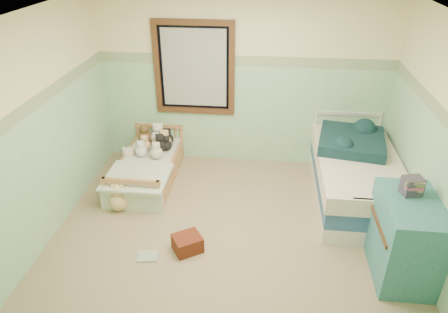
# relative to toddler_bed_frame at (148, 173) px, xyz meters

# --- Properties ---
(floor) EXTENTS (4.20, 3.60, 0.02)m
(floor) POSITION_rel_toddler_bed_frame_xyz_m (1.29, -1.05, -0.11)
(floor) COLOR olive
(floor) RESTS_ON ground
(ceiling) EXTENTS (4.20, 3.60, 0.02)m
(ceiling) POSITION_rel_toddler_bed_frame_xyz_m (1.29, -1.05, 2.41)
(ceiling) COLOR silver
(ceiling) RESTS_ON wall_back
(wall_back) EXTENTS (4.20, 0.04, 2.50)m
(wall_back) POSITION_rel_toddler_bed_frame_xyz_m (1.29, 0.75, 1.15)
(wall_back) COLOR beige
(wall_back) RESTS_ON floor
(wall_front) EXTENTS (4.20, 0.04, 2.50)m
(wall_front) POSITION_rel_toddler_bed_frame_xyz_m (1.29, -2.85, 1.15)
(wall_front) COLOR beige
(wall_front) RESTS_ON floor
(wall_left) EXTENTS (0.04, 3.60, 2.50)m
(wall_left) POSITION_rel_toddler_bed_frame_xyz_m (-0.81, -1.05, 1.15)
(wall_left) COLOR beige
(wall_left) RESTS_ON floor
(wall_right) EXTENTS (0.04, 3.60, 2.50)m
(wall_right) POSITION_rel_toddler_bed_frame_xyz_m (3.39, -1.05, 1.15)
(wall_right) COLOR beige
(wall_right) RESTS_ON floor
(wainscot_mint) EXTENTS (4.20, 0.01, 1.50)m
(wainscot_mint) POSITION_rel_toddler_bed_frame_xyz_m (1.29, 0.74, 0.65)
(wainscot_mint) COLOR #7BB782
(wainscot_mint) RESTS_ON floor
(border_strip) EXTENTS (4.20, 0.01, 0.15)m
(border_strip) POSITION_rel_toddler_bed_frame_xyz_m (1.29, 0.74, 1.48)
(border_strip) COLOR #4F744D
(border_strip) RESTS_ON wall_back
(window_frame) EXTENTS (1.16, 0.06, 1.36)m
(window_frame) POSITION_rel_toddler_bed_frame_xyz_m (0.59, 0.71, 1.35)
(window_frame) COLOR #402613
(window_frame) RESTS_ON wall_back
(window_blinds) EXTENTS (0.92, 0.01, 1.12)m
(window_blinds) POSITION_rel_toddler_bed_frame_xyz_m (0.59, 0.72, 1.35)
(window_blinds) COLOR #B8B8B2
(window_blinds) RESTS_ON window_frame
(toddler_bed_frame) EXTENTS (0.76, 1.52, 0.20)m
(toddler_bed_frame) POSITION_rel_toddler_bed_frame_xyz_m (0.00, 0.00, 0.00)
(toddler_bed_frame) COLOR #976C42
(toddler_bed_frame) RESTS_ON floor
(toddler_mattress) EXTENTS (0.70, 1.46, 0.12)m
(toddler_mattress) POSITION_rel_toddler_bed_frame_xyz_m (0.00, 0.00, 0.16)
(toddler_mattress) COLOR silver
(toddler_mattress) RESTS_ON toddler_bed_frame
(patchwork_quilt) EXTENTS (0.83, 0.76, 0.03)m
(patchwork_quilt) POSITION_rel_toddler_bed_frame_xyz_m (0.00, -0.47, 0.23)
(patchwork_quilt) COLOR #82ADC1
(patchwork_quilt) RESTS_ON toddler_mattress
(plush_bed_brown) EXTENTS (0.21, 0.21, 0.21)m
(plush_bed_brown) POSITION_rel_toddler_bed_frame_xyz_m (-0.15, 0.50, 0.33)
(plush_bed_brown) COLOR brown
(plush_bed_brown) RESTS_ON toddler_mattress
(plush_bed_white) EXTENTS (0.24, 0.24, 0.24)m
(plush_bed_white) POSITION_rel_toddler_bed_frame_xyz_m (0.05, 0.50, 0.34)
(plush_bed_white) COLOR silver
(plush_bed_white) RESTS_ON toddler_mattress
(plush_bed_tan) EXTENTS (0.17, 0.17, 0.17)m
(plush_bed_tan) POSITION_rel_toddler_bed_frame_xyz_m (-0.10, 0.28, 0.30)
(plush_bed_tan) COLOR #DFBB7B
(plush_bed_tan) RESTS_ON toddler_mattress
(plush_bed_dark) EXTENTS (0.19, 0.19, 0.19)m
(plush_bed_dark) POSITION_rel_toddler_bed_frame_xyz_m (0.13, 0.28, 0.31)
(plush_bed_dark) COLOR black
(plush_bed_dark) RESTS_ON toddler_mattress
(plush_floor_cream) EXTENTS (0.29, 0.29, 0.29)m
(plush_floor_cream) POSITION_rel_toddler_bed_frame_xyz_m (-0.31, 0.15, 0.05)
(plush_floor_cream) COLOR beige
(plush_floor_cream) RESTS_ON floor
(plush_floor_tan) EXTENTS (0.26, 0.26, 0.26)m
(plush_floor_tan) POSITION_rel_toddler_bed_frame_xyz_m (-0.17, -0.76, 0.03)
(plush_floor_tan) COLOR #DFBB7B
(plush_floor_tan) RESTS_ON floor
(twin_bed_frame) EXTENTS (0.97, 1.94, 0.22)m
(twin_bed_frame) POSITION_rel_toddler_bed_frame_xyz_m (2.84, -0.21, 0.01)
(twin_bed_frame) COLOR silver
(twin_bed_frame) RESTS_ON floor
(twin_boxspring) EXTENTS (0.97, 1.94, 0.22)m
(twin_boxspring) POSITION_rel_toddler_bed_frame_xyz_m (2.84, -0.21, 0.23)
(twin_boxspring) COLOR navy
(twin_boxspring) RESTS_ON twin_bed_frame
(twin_mattress) EXTENTS (1.01, 1.98, 0.22)m
(twin_mattress) POSITION_rel_toddler_bed_frame_xyz_m (2.84, -0.21, 0.45)
(twin_mattress) COLOR beige
(twin_mattress) RESTS_ON twin_boxspring
(teal_blanket) EXTENTS (0.96, 1.00, 0.14)m
(teal_blanket) POSITION_rel_toddler_bed_frame_xyz_m (2.79, 0.09, 0.63)
(teal_blanket) COLOR black
(teal_blanket) RESTS_ON twin_mattress
(dresser) EXTENTS (0.55, 0.88, 0.88)m
(dresser) POSITION_rel_toddler_bed_frame_xyz_m (3.11, -1.50, 0.34)
(dresser) COLOR #27666A
(dresser) RESTS_ON floor
(book_stack) EXTENTS (0.22, 0.19, 0.19)m
(book_stack) POSITION_rel_toddler_bed_frame_xyz_m (3.11, -1.35, 0.88)
(book_stack) COLOR #462E29
(book_stack) RESTS_ON dresser
(red_pillow) EXTENTS (0.39, 0.38, 0.19)m
(red_pillow) POSITION_rel_toddler_bed_frame_xyz_m (0.84, -1.43, -0.00)
(red_pillow) COLOR #9A3316
(red_pillow) RESTS_ON floor
(floor_book) EXTENTS (0.25, 0.21, 0.02)m
(floor_book) POSITION_rel_toddler_bed_frame_xyz_m (0.42, -1.59, -0.09)
(floor_book) COLOR gold
(floor_book) RESTS_ON floor
(extra_plush_0) EXTENTS (0.19, 0.19, 0.19)m
(extra_plush_0) POSITION_rel_toddler_bed_frame_xyz_m (0.19, 0.50, 0.31)
(extra_plush_0) COLOR black
(extra_plush_0) RESTS_ON toddler_mattress
(extra_plush_1) EXTENTS (0.16, 0.16, 0.16)m
(extra_plush_1) POSITION_rel_toddler_bed_frame_xyz_m (-0.20, 0.54, 0.30)
(extra_plush_1) COLOR brown
(extra_plush_1) RESTS_ON toddler_mattress
(extra_plush_2) EXTENTS (0.15, 0.15, 0.15)m
(extra_plush_2) POSITION_rel_toddler_bed_frame_xyz_m (0.21, 0.33, 0.30)
(extra_plush_2) COLOR black
(extra_plush_2) RESTS_ON toddler_mattress
(extra_plush_3) EXTENTS (0.18, 0.18, 0.18)m
(extra_plush_3) POSITION_rel_toddler_bed_frame_xyz_m (0.13, 0.07, 0.31)
(extra_plush_3) COLOR beige
(extra_plush_3) RESTS_ON toddler_mattress
(extra_plush_4) EXTENTS (0.17, 0.17, 0.17)m
(extra_plush_4) POSITION_rel_toddler_bed_frame_xyz_m (-0.10, 0.10, 0.30)
(extra_plush_4) COLOR silver
(extra_plush_4) RESTS_ON toddler_mattress
(extra_plush_5) EXTENTS (0.20, 0.20, 0.20)m
(extra_plush_5) POSITION_rel_toddler_bed_frame_xyz_m (0.17, 0.40, 0.32)
(extra_plush_5) COLOR #DFBB7B
(extra_plush_5) RESTS_ON toddler_mattress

